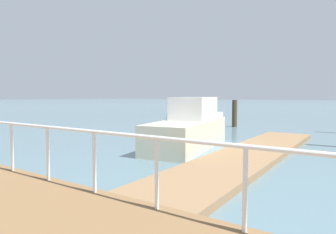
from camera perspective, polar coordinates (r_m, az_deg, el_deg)
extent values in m
plane|color=slate|center=(14.80, -29.32, -4.40)|extent=(300.00, 300.00, 0.00)
cube|color=#93704C|center=(10.06, 15.14, -7.29)|extent=(12.60, 2.00, 0.18)
cylinder|color=white|center=(3.77, 14.71, -13.46)|extent=(0.06, 0.06, 1.05)
cylinder|color=white|center=(4.36, -2.20, -10.90)|extent=(0.06, 0.06, 1.05)
cylinder|color=white|center=(5.23, -14.10, -8.49)|extent=(0.06, 0.06, 1.05)
cylinder|color=white|center=(6.25, -22.27, -6.61)|extent=(0.06, 0.06, 1.05)
cylinder|color=white|center=(7.37, -28.02, -5.19)|extent=(0.06, 0.06, 1.05)
cylinder|color=white|center=(4.67, -8.78, -3.37)|extent=(0.06, 30.34, 0.06)
cylinder|color=#473826|center=(18.43, 7.14, 0.65)|extent=(0.31, 0.31, 1.91)
cylinder|color=#473826|center=(20.02, 12.79, 0.69)|extent=(0.33, 0.33, 1.79)
cube|color=beige|center=(11.66, 3.89, -3.34)|extent=(5.45, 2.62, 1.09)
cube|color=white|center=(12.23, 5.03, 1.71)|extent=(2.47, 1.77, 0.91)
cube|color=white|center=(21.73, 5.47, -0.27)|extent=(5.04, 2.30, 0.80)
cube|color=navy|center=(22.14, 6.43, 2.29)|extent=(2.34, 1.55, 1.12)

